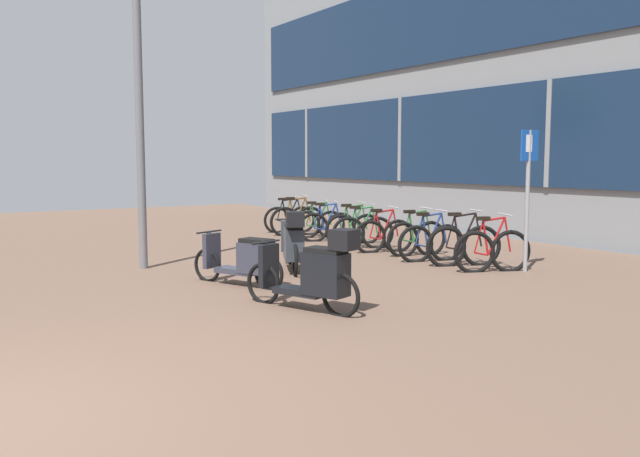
% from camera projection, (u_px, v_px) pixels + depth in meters
% --- Properties ---
extents(ground, '(21.00, 40.00, 0.13)m').
position_uv_depth(ground, '(134.00, 398.00, 5.20)').
color(ground, black).
extents(bicycle_rack_00, '(1.30, 0.59, 1.00)m').
position_uv_depth(bicycle_rack_00, '(492.00, 251.00, 10.86)').
color(bicycle_rack_00, black).
rests_on(bicycle_rack_00, ground).
extents(bicycle_rack_01, '(1.33, 0.59, 1.02)m').
position_uv_depth(bicycle_rack_01, '(464.00, 246.00, 11.46)').
color(bicycle_rack_01, black).
rests_on(bicycle_rack_01, ground).
extents(bicycle_rack_02, '(1.31, 0.49, 0.98)m').
position_uv_depth(bicycle_rack_02, '(431.00, 243.00, 11.97)').
color(bicycle_rack_02, black).
rests_on(bicycle_rack_02, ground).
extents(bicycle_rack_03, '(1.31, 0.48, 0.96)m').
position_uv_depth(bicycle_rack_03, '(417.00, 238.00, 12.70)').
color(bicycle_rack_03, black).
rests_on(bicycle_rack_03, ground).
extents(bicycle_rack_04, '(1.27, 0.49, 0.95)m').
position_uv_depth(bicycle_rack_04, '(384.00, 236.00, 13.14)').
color(bicycle_rack_04, black).
rests_on(bicycle_rack_04, ground).
extents(bicycle_rack_05, '(1.20, 0.66, 0.97)m').
position_uv_depth(bicycle_rack_05, '(363.00, 232.00, 13.72)').
color(bicycle_rack_05, black).
rests_on(bicycle_rack_05, ground).
extents(bicycle_rack_06, '(1.27, 0.52, 0.96)m').
position_uv_depth(bicycle_rack_06, '(354.00, 229.00, 14.44)').
color(bicycle_rack_06, black).
rests_on(bicycle_rack_06, ground).
extents(bicycle_rack_07, '(1.23, 0.61, 0.95)m').
position_uv_depth(bicycle_rack_07, '(327.00, 227.00, 14.90)').
color(bicycle_rack_07, black).
rests_on(bicycle_rack_07, ground).
extents(bicycle_rack_08, '(1.15, 0.65, 0.94)m').
position_uv_depth(bicycle_rack_08, '(319.00, 224.00, 15.59)').
color(bicycle_rack_08, black).
rests_on(bicycle_rack_08, ground).
extents(bicycle_rack_09, '(1.35, 0.52, 1.02)m').
position_uv_depth(bicycle_rack_09, '(297.00, 221.00, 16.08)').
color(bicycle_rack_09, black).
rests_on(bicycle_rack_09, ground).
extents(bicycle_rack_10, '(1.31, 0.53, 0.96)m').
position_uv_depth(bicycle_rack_10, '(290.00, 219.00, 16.76)').
color(bicycle_rack_10, black).
rests_on(bicycle_rack_10, ground).
extents(scooter_near, '(0.85, 1.62, 0.80)m').
position_uv_depth(scooter_near, '(245.00, 260.00, 9.60)').
color(scooter_near, black).
rests_on(scooter_near, ground).
extents(scooter_mid, '(0.86, 1.69, 1.07)m').
position_uv_depth(scooter_mid, '(314.00, 273.00, 7.98)').
color(scooter_mid, black).
rests_on(scooter_mid, ground).
extents(scooter_far, '(0.98, 1.65, 1.06)m').
position_uv_depth(scooter_far, '(293.00, 243.00, 10.86)').
color(scooter_far, black).
rests_on(scooter_far, ground).
extents(parking_sign, '(0.40, 0.07, 2.34)m').
position_uv_depth(parking_sign, '(528.00, 184.00, 10.76)').
color(parking_sign, gray).
rests_on(parking_sign, ground).
extents(lamp_post, '(0.20, 0.52, 6.52)m').
position_uv_depth(lamp_post, '(138.00, 55.00, 10.85)').
color(lamp_post, slate).
rests_on(lamp_post, ground).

